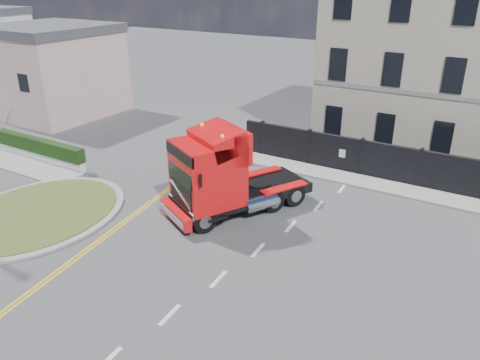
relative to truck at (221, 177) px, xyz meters
The scene contains 10 objects.
ground 2.31m from the truck, 90.26° to the right, with size 120.00×120.00×0.00m, color #424244.
traffic_island 8.48m from the truck, 147.49° to the right, with size 6.80×6.80×0.17m.
hedge_wall 13.05m from the truck, behind, with size 8.00×0.55×1.35m.
pavement_side 13.17m from the truck, behind, with size 8.50×1.80×0.10m, color gray.
seaside_bldg_pink 21.41m from the truck, 159.36° to the left, with size 8.00×8.00×6.00m, color beige.
seaside_bldg_cream 29.59m from the truck, 161.20° to the left, with size 9.00×8.00×5.00m, color beige.
hoarding_fence 10.01m from the truck, 49.02° to the left, with size 18.80×0.25×2.00m.
georgian_building 16.67m from the truck, 68.27° to the left, with size 12.30×10.30×12.80m.
pavement_far 9.11m from the truck, 47.91° to the left, with size 20.00×1.60×0.12m, color gray.
truck is the anchor object (origin of this frame).
Camera 1 is at (10.45, -14.26, 10.01)m, focal length 35.00 mm.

